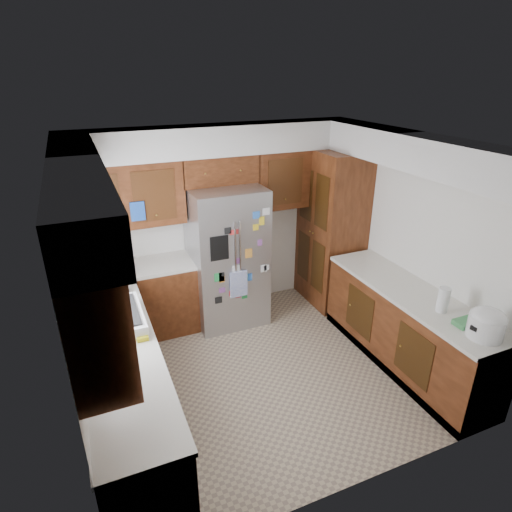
# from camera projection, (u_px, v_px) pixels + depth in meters

# --- Properties ---
(floor) EXTENTS (3.60, 3.60, 0.00)m
(floor) POSITION_uv_depth(u_px,v_px,m) (265.00, 370.00, 4.79)
(floor) COLOR tan
(floor) RESTS_ON ground
(room_shell) EXTENTS (3.64, 3.24, 2.52)m
(room_shell) POSITION_uv_depth(u_px,v_px,m) (243.00, 206.00, 4.33)
(room_shell) COLOR white
(room_shell) RESTS_ON ground
(left_counter_run) EXTENTS (1.36, 3.20, 0.92)m
(left_counter_run) POSITION_uv_depth(u_px,v_px,m) (137.00, 368.00, 4.16)
(left_counter_run) COLOR #3D1C0B
(left_counter_run) RESTS_ON ground
(right_counter_run) EXTENTS (0.63, 2.25, 0.92)m
(right_counter_run) POSITION_uv_depth(u_px,v_px,m) (406.00, 331.00, 4.76)
(right_counter_run) COLOR #3D1C0B
(right_counter_run) RESTS_ON ground
(pantry) EXTENTS (0.60, 0.90, 2.15)m
(pantry) POSITION_uv_depth(u_px,v_px,m) (331.00, 229.00, 5.86)
(pantry) COLOR #3D1C0B
(pantry) RESTS_ON ground
(fridge) EXTENTS (0.90, 0.79, 1.80)m
(fridge) POSITION_uv_depth(u_px,v_px,m) (227.00, 257.00, 5.44)
(fridge) COLOR #99999E
(fridge) RESTS_ON ground
(bridge_cabinet) EXTENTS (0.96, 0.34, 0.35)m
(bridge_cabinet) POSITION_uv_depth(u_px,v_px,m) (219.00, 169.00, 5.20)
(bridge_cabinet) COLOR #3D1C0B
(bridge_cabinet) RESTS_ON fridge
(fridge_top_items) EXTENTS (0.74, 0.34, 0.31)m
(fridge_top_items) POSITION_uv_depth(u_px,v_px,m) (202.00, 144.00, 5.00)
(fridge_top_items) COLOR #1830A4
(fridge_top_items) RESTS_ON bridge_cabinet
(sink_assembly) EXTENTS (0.52, 0.73, 0.37)m
(sink_assembly) POSITION_uv_depth(u_px,v_px,m) (114.00, 319.00, 3.94)
(sink_assembly) COLOR white
(sink_assembly) RESTS_ON left_counter_run
(left_counter_clutter) EXTENTS (0.42, 0.79, 0.38)m
(left_counter_clutter) POSITION_uv_depth(u_px,v_px,m) (110.00, 278.00, 4.56)
(left_counter_clutter) COLOR black
(left_counter_clutter) RESTS_ON left_counter_run
(rice_cooker) EXTENTS (0.32, 0.31, 0.27)m
(rice_cooker) POSITION_uv_depth(u_px,v_px,m) (487.00, 323.00, 3.74)
(rice_cooker) COLOR white
(rice_cooker) RESTS_ON right_counter_run
(paper_towel) EXTENTS (0.11, 0.11, 0.25)m
(paper_towel) POSITION_uv_depth(u_px,v_px,m) (443.00, 300.00, 4.14)
(paper_towel) COLOR white
(paper_towel) RESTS_ON right_counter_run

